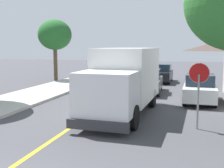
{
  "coord_description": "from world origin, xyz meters",
  "views": [
    {
      "loc": [
        4.62,
        -4.77,
        3.29
      ],
      "look_at": [
        0.84,
        9.24,
        1.4
      ],
      "focal_mm": 46.58,
      "sensor_mm": 36.0,
      "label": 1
    }
  ],
  "objects_px": {
    "parked_car_mid": "(162,74)",
    "stop_sign": "(199,83)",
    "parked_van_across": "(200,89)",
    "street_tree_down_block": "(55,35)",
    "box_truck": "(124,78)",
    "parked_car_near": "(148,82)"
  },
  "relations": [
    {
      "from": "parked_car_near",
      "to": "street_tree_down_block",
      "type": "bearing_deg",
      "value": 151.92
    },
    {
      "from": "parked_car_mid",
      "to": "parked_van_across",
      "type": "distance_m",
      "value": 9.68
    },
    {
      "from": "parked_car_near",
      "to": "street_tree_down_block",
      "type": "relative_size",
      "value": 0.77
    },
    {
      "from": "parked_car_mid",
      "to": "parked_van_across",
      "type": "height_order",
      "value": "same"
    },
    {
      "from": "box_truck",
      "to": "parked_car_near",
      "type": "bearing_deg",
      "value": 88.22
    },
    {
      "from": "stop_sign",
      "to": "street_tree_down_block",
      "type": "distance_m",
      "value": 19.08
    },
    {
      "from": "stop_sign",
      "to": "parked_van_across",
      "type": "bearing_deg",
      "value": 87.73
    },
    {
      "from": "box_truck",
      "to": "parked_van_across",
      "type": "height_order",
      "value": "box_truck"
    },
    {
      "from": "stop_sign",
      "to": "street_tree_down_block",
      "type": "height_order",
      "value": "street_tree_down_block"
    },
    {
      "from": "parked_car_near",
      "to": "parked_van_across",
      "type": "height_order",
      "value": "same"
    },
    {
      "from": "street_tree_down_block",
      "to": "stop_sign",
      "type": "bearing_deg",
      "value": -46.91
    },
    {
      "from": "box_truck",
      "to": "parked_van_across",
      "type": "xyz_separation_m",
      "value": [
        3.64,
        4.06,
        -0.97
      ]
    },
    {
      "from": "parked_van_across",
      "to": "stop_sign",
      "type": "height_order",
      "value": "stop_sign"
    },
    {
      "from": "box_truck",
      "to": "parked_van_across",
      "type": "distance_m",
      "value": 5.54
    },
    {
      "from": "box_truck",
      "to": "street_tree_down_block",
      "type": "distance_m",
      "value": 15.53
    },
    {
      "from": "box_truck",
      "to": "street_tree_down_block",
      "type": "xyz_separation_m",
      "value": [
        -9.52,
        12.0,
        2.58
      ]
    },
    {
      "from": "parked_van_across",
      "to": "street_tree_down_block",
      "type": "bearing_deg",
      "value": 148.91
    },
    {
      "from": "street_tree_down_block",
      "to": "box_truck",
      "type": "bearing_deg",
      "value": -51.57
    },
    {
      "from": "parked_van_across",
      "to": "box_truck",
      "type": "bearing_deg",
      "value": -131.83
    },
    {
      "from": "box_truck",
      "to": "parked_van_across",
      "type": "relative_size",
      "value": 1.64
    },
    {
      "from": "parked_car_mid",
      "to": "stop_sign",
      "type": "relative_size",
      "value": 1.67
    },
    {
      "from": "parked_car_mid",
      "to": "stop_sign",
      "type": "xyz_separation_m",
      "value": [
        2.88,
        -15.05,
        1.06
      ]
    }
  ]
}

